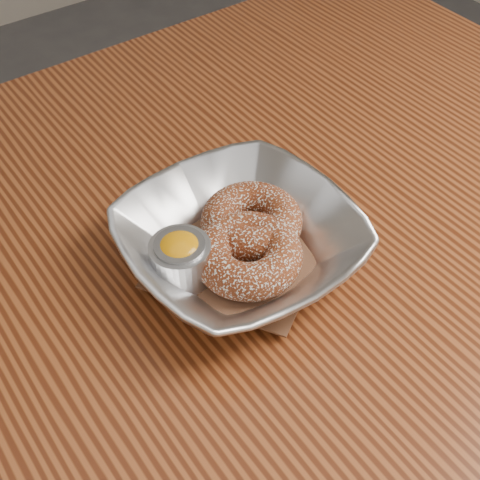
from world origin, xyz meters
TOP-DOWN VIEW (x-y plane):
  - table at (0.00, 0.00)m, footprint 1.20×0.80m
  - serving_bowl at (0.05, -0.03)m, footprint 0.22×0.22m
  - parchment at (0.05, -0.03)m, footprint 0.20×0.20m
  - donut_back at (0.08, -0.01)m, footprint 0.12×0.12m
  - donut_front at (0.05, -0.05)m, footprint 0.12×0.12m
  - ramekin at (-0.00, -0.02)m, footprint 0.06×0.06m

SIDE VIEW (x-z plane):
  - table at x=0.00m, z-range 0.28..1.03m
  - parchment at x=0.05m, z-range 0.76..0.76m
  - serving_bowl at x=0.05m, z-range 0.75..0.80m
  - donut_back at x=0.08m, z-range 0.76..0.79m
  - donut_front at x=0.05m, z-range 0.76..0.80m
  - ramekin at x=0.00m, z-range 0.76..0.81m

